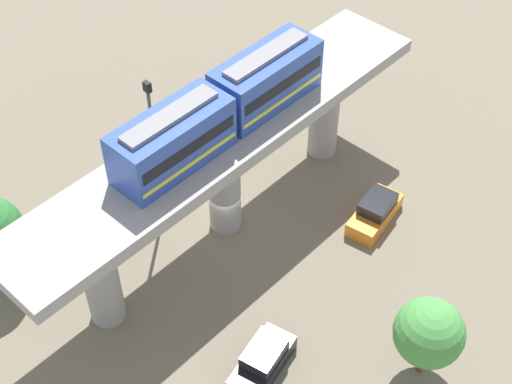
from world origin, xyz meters
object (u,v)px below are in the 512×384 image
(tree_mid_lot, at_px, (429,333))
(signal_post, at_px, (155,147))
(train, at_px, (221,108))
(parked_car_orange, at_px, (375,212))
(parked_car_black, at_px, (263,361))

(tree_mid_lot, height_order, signal_post, signal_post)
(train, distance_m, signal_post, 5.27)
(parked_car_orange, bearing_deg, signal_post, -148.55)
(tree_mid_lot, bearing_deg, signal_post, -174.75)
(train, height_order, tree_mid_lot, train)
(parked_car_orange, xyz_separation_m, tree_mid_lot, (7.96, -6.81, 2.59))
(parked_car_orange, xyz_separation_m, signal_post, (-9.81, -8.45, 4.84))
(parked_car_black, relative_size, tree_mid_lot, 0.88)
(parked_car_orange, relative_size, tree_mid_lot, 0.87)
(train, height_order, parked_car_orange, train)
(parked_car_black, height_order, tree_mid_lot, tree_mid_lot)
(train, distance_m, tree_mid_lot, 15.47)
(parked_car_black, distance_m, tree_mid_lot, 8.46)
(signal_post, bearing_deg, parked_car_orange, 40.72)
(parked_car_orange, bearing_deg, parked_car_black, -89.79)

